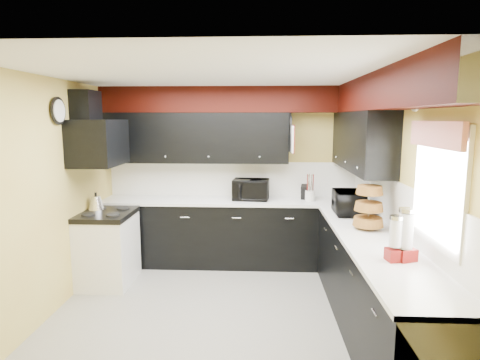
# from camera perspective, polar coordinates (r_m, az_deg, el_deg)

# --- Properties ---
(ground) EXTENTS (3.60, 3.60, 0.00)m
(ground) POSITION_cam_1_polar(r_m,az_deg,el_deg) (4.54, -2.68, -18.40)
(ground) COLOR gray
(ground) RESTS_ON ground
(wall_back) EXTENTS (3.60, 0.06, 2.50)m
(wall_back) POSITION_cam_1_polar(r_m,az_deg,el_deg) (5.89, -1.12, 0.75)
(wall_back) COLOR #E0C666
(wall_back) RESTS_ON ground
(wall_right) EXTENTS (0.06, 3.60, 2.50)m
(wall_right) POSITION_cam_1_polar(r_m,az_deg,el_deg) (4.34, 21.63, -2.77)
(wall_right) COLOR #E0C666
(wall_right) RESTS_ON ground
(wall_left) EXTENTS (0.06, 3.60, 2.50)m
(wall_left) POSITION_cam_1_polar(r_m,az_deg,el_deg) (4.65, -25.48, -2.26)
(wall_left) COLOR #E0C666
(wall_left) RESTS_ON ground
(ceiling) EXTENTS (3.60, 3.60, 0.06)m
(ceiling) POSITION_cam_1_polar(r_m,az_deg,el_deg) (4.06, -2.94, 14.83)
(ceiling) COLOR white
(ceiling) RESTS_ON wall_back
(cab_back) EXTENTS (3.60, 0.60, 0.90)m
(cab_back) POSITION_cam_1_polar(r_m,az_deg,el_deg) (5.76, -1.30, -7.57)
(cab_back) COLOR black
(cab_back) RESTS_ON ground
(cab_right) EXTENTS (0.60, 3.00, 0.90)m
(cab_right) POSITION_cam_1_polar(r_m,az_deg,el_deg) (4.20, 18.36, -14.38)
(cab_right) COLOR black
(cab_right) RESTS_ON ground
(counter_back) EXTENTS (3.62, 0.64, 0.04)m
(counter_back) POSITION_cam_1_polar(r_m,az_deg,el_deg) (5.65, -1.31, -2.99)
(counter_back) COLOR white
(counter_back) RESTS_ON cab_back
(counter_right) EXTENTS (0.64, 3.02, 0.04)m
(counter_right) POSITION_cam_1_polar(r_m,az_deg,el_deg) (4.05, 18.68, -8.23)
(counter_right) COLOR white
(counter_right) RESTS_ON cab_right
(splash_back) EXTENTS (3.60, 0.02, 0.50)m
(splash_back) POSITION_cam_1_polar(r_m,az_deg,el_deg) (5.89, -1.12, 0.16)
(splash_back) COLOR white
(splash_back) RESTS_ON counter_back
(splash_right) EXTENTS (0.02, 3.60, 0.50)m
(splash_right) POSITION_cam_1_polar(r_m,az_deg,el_deg) (4.34, 21.46, -3.55)
(splash_right) COLOR white
(splash_right) RESTS_ON counter_right
(upper_back) EXTENTS (2.60, 0.35, 0.70)m
(upper_back) POSITION_cam_1_polar(r_m,az_deg,el_deg) (5.72, -6.29, 6.00)
(upper_back) COLOR black
(upper_back) RESTS_ON wall_back
(upper_right) EXTENTS (0.35, 1.80, 0.70)m
(upper_right) POSITION_cam_1_polar(r_m,az_deg,el_deg) (5.08, 16.84, 5.34)
(upper_right) COLOR black
(upper_right) RESTS_ON wall_right
(soffit_back) EXTENTS (3.60, 0.36, 0.35)m
(soffit_back) POSITION_cam_1_polar(r_m,az_deg,el_deg) (5.66, -1.28, 11.34)
(soffit_back) COLOR black
(soffit_back) RESTS_ON wall_back
(soffit_right) EXTENTS (0.36, 3.24, 0.35)m
(soffit_right) POSITION_cam_1_polar(r_m,az_deg,el_deg) (4.04, 20.87, 11.82)
(soffit_right) COLOR black
(soffit_right) RESTS_ON wall_right
(stove) EXTENTS (0.60, 0.75, 0.86)m
(stove) POSITION_cam_1_polar(r_m,az_deg,el_deg) (5.39, -18.25, -9.42)
(stove) COLOR white
(stove) RESTS_ON ground
(cooktop) EXTENTS (0.62, 0.77, 0.06)m
(cooktop) POSITION_cam_1_polar(r_m,az_deg,el_deg) (5.26, -18.48, -4.66)
(cooktop) COLOR black
(cooktop) RESTS_ON stove
(hood) EXTENTS (0.50, 0.78, 0.55)m
(hood) POSITION_cam_1_polar(r_m,az_deg,el_deg) (5.16, -19.48, 5.04)
(hood) COLOR black
(hood) RESTS_ON wall_left
(hood_duct) EXTENTS (0.24, 0.40, 0.40)m
(hood_duct) POSITION_cam_1_polar(r_m,az_deg,el_deg) (5.20, -21.07, 9.61)
(hood_duct) COLOR black
(hood_duct) RESTS_ON wall_left
(window) EXTENTS (0.03, 0.86, 0.96)m
(window) POSITION_cam_1_polar(r_m,az_deg,el_deg) (3.45, 26.45, -0.83)
(window) COLOR white
(window) RESTS_ON wall_right
(valance) EXTENTS (0.04, 0.88, 0.20)m
(valance) POSITION_cam_1_polar(r_m,az_deg,el_deg) (3.39, 26.06, 5.85)
(valance) COLOR red
(valance) RESTS_ON wall_right
(pan_top) EXTENTS (0.03, 0.22, 0.40)m
(pan_top) POSITION_cam_1_polar(r_m,az_deg,el_deg) (5.58, 7.19, 7.97)
(pan_top) COLOR black
(pan_top) RESTS_ON upper_back
(pan_mid) EXTENTS (0.03, 0.28, 0.46)m
(pan_mid) POSITION_cam_1_polar(r_m,az_deg,el_deg) (5.46, 7.24, 5.33)
(pan_mid) COLOR black
(pan_mid) RESTS_ON upper_back
(pan_low) EXTENTS (0.03, 0.24, 0.42)m
(pan_low) POSITION_cam_1_polar(r_m,az_deg,el_deg) (5.72, 7.03, 5.19)
(pan_low) COLOR black
(pan_low) RESTS_ON upper_back
(cut_board) EXTENTS (0.03, 0.26, 0.35)m
(cut_board) POSITION_cam_1_polar(r_m,az_deg,el_deg) (5.34, 7.46, 5.79)
(cut_board) COLOR white
(cut_board) RESTS_ON upper_back
(baskets) EXTENTS (0.27, 0.27, 0.50)m
(baskets) POSITION_cam_1_polar(r_m,az_deg,el_deg) (4.31, 17.84, -3.58)
(baskets) COLOR brown
(baskets) RESTS_ON upper_right
(clock) EXTENTS (0.03, 0.30, 0.30)m
(clock) POSITION_cam_1_polar(r_m,az_deg,el_deg) (4.79, -24.45, 8.94)
(clock) COLOR black
(clock) RESTS_ON wall_left
(deco_plate) EXTENTS (0.03, 0.24, 0.24)m
(deco_plate) POSITION_cam_1_polar(r_m,az_deg,el_deg) (3.92, 23.71, 10.67)
(deco_plate) COLOR white
(deco_plate) RESTS_ON wall_right
(toaster_oven) EXTENTS (0.53, 0.46, 0.29)m
(toaster_oven) POSITION_cam_1_polar(r_m,az_deg,el_deg) (5.62, 1.54, -1.37)
(toaster_oven) COLOR black
(toaster_oven) RESTS_ON counter_back
(microwave) EXTENTS (0.34, 0.50, 0.27)m
(microwave) POSITION_cam_1_polar(r_m,az_deg,el_deg) (4.95, 15.25, -3.13)
(microwave) COLOR black
(microwave) RESTS_ON counter_right
(utensil_crock) EXTENTS (0.18, 0.18, 0.14)m
(utensil_crock) POSITION_cam_1_polar(r_m,az_deg,el_deg) (5.62, 9.92, -2.23)
(utensil_crock) COLOR silver
(utensil_crock) RESTS_ON counter_back
(knife_block) EXTENTS (0.11, 0.14, 0.20)m
(knife_block) POSITION_cam_1_polar(r_m,az_deg,el_deg) (5.71, 9.15, -1.73)
(knife_block) COLOR black
(knife_block) RESTS_ON counter_back
(kettle) EXTENTS (0.23, 0.23, 0.17)m
(kettle) POSITION_cam_1_polar(r_m,az_deg,el_deg) (5.43, -19.79, -3.05)
(kettle) COLOR silver
(kettle) RESTS_ON cooktop
(dispenser_a) EXTENTS (0.19, 0.19, 0.40)m
(dispenser_a) POSITION_cam_1_polar(r_m,az_deg,el_deg) (3.49, 22.49, -7.36)
(dispenser_a) COLOR #680D0D
(dispenser_a) RESTS_ON counter_right
(dispenser_b) EXTENTS (0.14, 0.14, 0.33)m
(dispenser_b) POSITION_cam_1_polar(r_m,az_deg,el_deg) (3.45, 21.19, -8.10)
(dispenser_b) COLOR #5A0204
(dispenser_b) RESTS_ON counter_right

